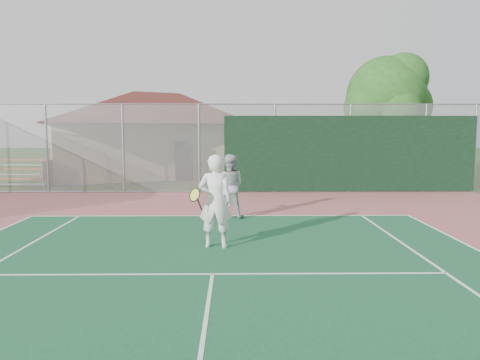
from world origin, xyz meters
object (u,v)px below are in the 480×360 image
clubhouse (157,126)px  tree (388,99)px  bleachers (19,172)px  player_grey_back (229,187)px  player_white_front (215,202)px

clubhouse → tree: 12.35m
bleachers → player_grey_back: (9.47, -7.80, 0.28)m
tree → player_grey_back: bearing=-130.7°
clubhouse → tree: size_ratio=2.43×
player_grey_back → tree: bearing=-125.5°
clubhouse → player_grey_back: (4.13, -13.15, -1.78)m
bleachers → tree: size_ratio=0.55×
tree → player_white_front: 14.14m
tree → player_grey_back: (-7.19, -8.36, -2.99)m
bleachers → player_grey_back: player_grey_back is taller
bleachers → player_grey_back: bearing=-33.3°
bleachers → player_white_front: bearing=-44.2°
clubhouse → player_white_front: clubhouse is taller
tree → bleachers: bearing=-178.1°
player_grey_back → player_white_front: bearing=90.7°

